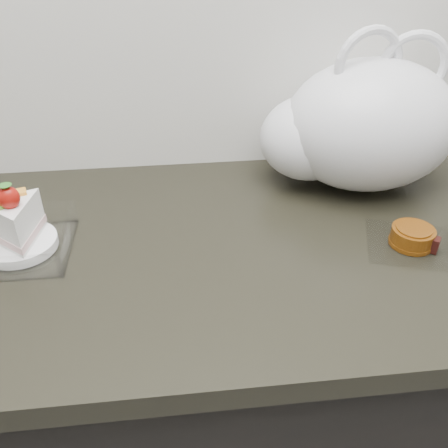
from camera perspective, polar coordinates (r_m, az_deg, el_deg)
The scene contains 4 objects.
counter at distance 1.20m, azimuth 0.51°, elevation -19.52°, with size 2.04×0.64×0.90m.
cake_tray at distance 0.91m, azimuth -22.56°, elevation -0.95°, with size 0.17×0.17×0.13m.
mooncake_wrap at distance 0.93m, azimuth 20.76°, elevation -1.52°, with size 0.18×0.18×0.04m.
plastic_bag at distance 1.05m, azimuth 15.07°, elevation 10.68°, with size 0.40×0.29×0.32m.
Camera 1 is at (-0.09, 0.97, 1.41)m, focal length 40.00 mm.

